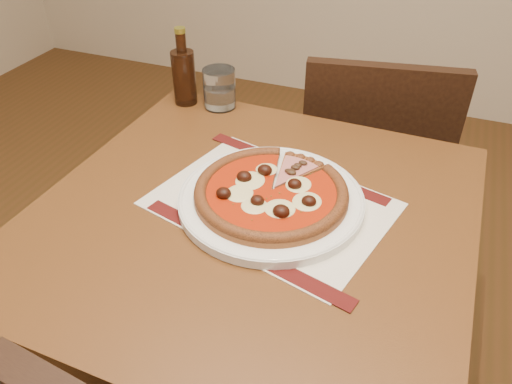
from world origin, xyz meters
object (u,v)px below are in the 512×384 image
(plate, at_px, (271,200))
(bottle, at_px, (184,75))
(chair_far, at_px, (370,168))
(pizza, at_px, (271,192))
(water_glass, at_px, (219,88))
(table, at_px, (252,250))

(plate, distance_m, bottle, 0.48)
(chair_far, relative_size, pizza, 2.96)
(bottle, bearing_deg, water_glass, 7.55)
(table, relative_size, plate, 2.31)
(table, xyz_separation_m, water_glass, (-0.23, 0.36, 0.15))
(chair_far, distance_m, plate, 0.66)
(table, relative_size, bottle, 4.19)
(table, relative_size, pizza, 2.81)
(table, bearing_deg, chair_far, 77.69)
(table, xyz_separation_m, chair_far, (0.14, 0.62, -0.16))
(chair_far, relative_size, bottle, 4.41)
(pizza, height_order, water_glass, water_glass)
(pizza, height_order, bottle, bottle)
(water_glass, bearing_deg, chair_far, 34.72)
(chair_far, distance_m, pizza, 0.67)
(chair_far, bearing_deg, water_glass, 24.42)
(chair_far, xyz_separation_m, bottle, (-0.46, -0.27, 0.34))
(plate, height_order, water_glass, water_glass)
(table, height_order, bottle, bottle)
(table, distance_m, bottle, 0.51)
(plate, distance_m, water_glass, 0.42)
(pizza, xyz_separation_m, bottle, (-0.35, 0.32, 0.05))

